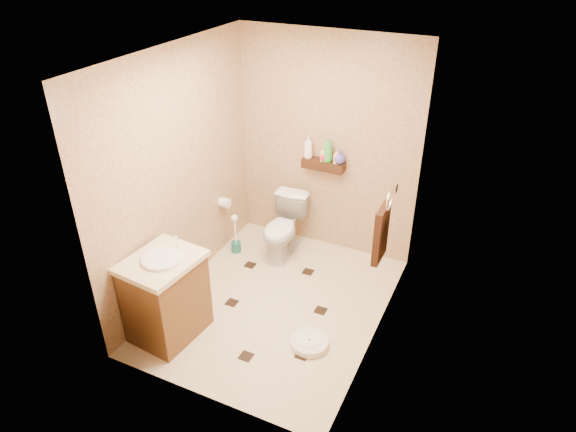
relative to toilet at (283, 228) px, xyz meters
The scene contains 20 objects.
ground 0.95m from the toilet, 69.22° to the right, with size 2.50×2.50×0.00m, color beige.
wall_back 1.01m from the toilet, 52.93° to the left, with size 2.00×0.04×2.40m, color tan.
wall_front 2.28m from the toilet, 81.38° to the right, with size 2.00×0.04×2.40m, color tan.
wall_left 1.38m from the toilet, 129.44° to the right, with size 0.04×2.50×2.40m, color tan.
wall_right 1.78m from the toilet, 32.31° to the right, with size 0.04×2.50×2.40m, color tan.
ceiling 2.25m from the toilet, 69.22° to the right, with size 2.00×2.50×0.02m, color white.
wall_shelf 0.83m from the toilet, 46.95° to the left, with size 0.46×0.14×0.10m, color #351F0E.
floor_accents 0.99m from the toilet, 68.56° to the right, with size 1.17×1.47×0.01m.
toilet is the anchor object (origin of this frame).
vanity 1.63m from the toilet, 103.60° to the right, with size 0.60×0.71×0.93m.
bathroom_scale 1.51m from the toilet, 55.35° to the right, with size 0.44×0.44×0.07m.
toilet_brush 0.56m from the toilet, 159.34° to the right, with size 0.11×0.11×0.48m.
towel_ring 1.49m from the toilet, 25.34° to the right, with size 0.12×0.30×0.76m.
toilet_paper 0.70m from the toilet, 163.75° to the right, with size 0.12×0.11×0.12m.
bottle_a 0.93m from the toilet, 67.85° to the left, with size 0.10×0.10×0.25m, color white.
bottle_b 0.93m from the toilet, 46.95° to the left, with size 0.07×0.07×0.15m, color #FDF935.
bottle_c 0.93m from the toilet, 45.92° to the left, with size 0.11×0.11×0.14m, color #ED1B3C.
bottle_d 1.00m from the toilet, 43.28° to the left, with size 0.10×0.10×0.26m, color green.
bottle_e 0.99m from the toilet, 36.01° to the left, with size 0.07×0.07×0.15m, color #FFD354.
bottle_f 1.01m from the toilet, 34.48° to the left, with size 0.12×0.12×0.15m, color #4743A9.
Camera 1 is at (1.78, -3.51, 3.29)m, focal length 32.00 mm.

